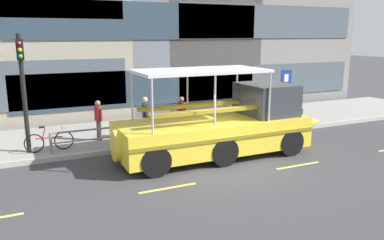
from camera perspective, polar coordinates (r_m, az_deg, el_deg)
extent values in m
plane|color=#3D3D3F|center=(13.23, 4.83, -6.99)|extent=(120.00, 120.00, 0.00)
cube|color=#99968E|center=(18.08, -3.90, -1.31)|extent=(32.00, 4.80, 0.18)
cube|color=#B2ADA3|center=(15.85, -0.69, -3.28)|extent=(32.00, 0.18, 0.18)
cube|color=#DBD64C|center=(11.51, -3.56, -10.01)|extent=(1.80, 0.12, 0.01)
cube|color=#DBD64C|center=(13.85, 15.42, -6.49)|extent=(1.80, 0.12, 0.01)
cube|color=#4C5660|center=(19.34, -24.74, 4.52)|extent=(10.29, 0.06, 2.30)
cube|color=#2D3D4C|center=(20.34, -6.85, 4.78)|extent=(13.13, 0.06, 1.86)
cube|color=#2D3D4C|center=(20.17, -7.11, 14.34)|extent=(13.13, 0.06, 1.86)
cube|color=#4C5660|center=(23.90, 11.41, 5.82)|extent=(11.91, 0.06, 1.88)
cube|color=#4C5660|center=(23.76, 11.78, 14.03)|extent=(11.91, 0.06, 1.88)
cylinder|color=gray|center=(16.14, 0.38, 0.11)|extent=(11.45, 0.07, 0.07)
cylinder|color=gray|center=(16.22, 0.38, -1.19)|extent=(11.45, 0.06, 0.06)
cylinder|color=gray|center=(14.82, -20.15, -3.32)|extent=(0.09, 0.09, 0.76)
cylinder|color=gray|center=(15.14, -11.50, -2.46)|extent=(0.09, 0.09, 0.76)
cylinder|color=gray|center=(15.79, -3.39, -1.60)|extent=(0.09, 0.09, 0.76)
cylinder|color=gray|center=(16.73, 3.93, -0.80)|extent=(0.09, 0.09, 0.76)
cylinder|color=gray|center=(17.91, 10.39, -0.08)|extent=(0.09, 0.09, 0.76)
cylinder|color=gray|center=(19.30, 15.97, 0.54)|extent=(0.09, 0.09, 0.76)
cylinder|color=black|center=(15.03, -23.58, 3.47)|extent=(0.16, 0.16, 4.26)
cube|color=black|center=(14.70, -24.10, 9.46)|extent=(0.24, 0.20, 0.72)
sphere|color=red|center=(14.58, -24.17, 10.30)|extent=(0.14, 0.14, 0.14)
sphere|color=gold|center=(14.59, -24.09, 9.44)|extent=(0.14, 0.14, 0.14)
sphere|color=green|center=(14.60, -24.02, 8.58)|extent=(0.14, 0.14, 0.14)
cylinder|color=#4C4F54|center=(19.04, 13.50, 3.30)|extent=(0.08, 0.08, 2.57)
cube|color=navy|center=(18.88, 13.73, 6.07)|extent=(0.60, 0.04, 0.76)
cube|color=white|center=(18.87, 13.77, 6.06)|extent=(0.24, 0.01, 0.36)
torus|color=black|center=(15.24, -18.40, -2.86)|extent=(0.70, 0.04, 0.70)
torus|color=black|center=(15.18, -22.30, -3.23)|extent=(0.70, 0.04, 0.70)
cylinder|color=#B21919|center=(15.16, -20.39, -2.47)|extent=(0.95, 0.04, 0.04)
cylinder|color=#B21919|center=(15.12, -21.11, -2.02)|extent=(0.19, 0.04, 0.51)
cube|color=black|center=(15.05, -21.34, -1.00)|extent=(0.20, 0.08, 0.06)
cylinder|color=#A5A5AA|center=(15.12, -18.68, -1.05)|extent=(0.03, 0.46, 0.03)
cube|color=yellow|center=(14.18, 3.12, -2.09)|extent=(7.05, 2.52, 1.12)
cone|color=yellow|center=(16.59, 16.44, -0.44)|extent=(1.59, 1.06, 1.06)
cylinder|color=yellow|center=(12.97, -10.82, -3.70)|extent=(0.35, 1.06, 1.06)
cube|color=olive|center=(13.07, 5.74, -2.79)|extent=(7.05, 0.04, 0.12)
sphere|color=white|center=(16.83, 17.47, -0.14)|extent=(0.22, 0.22, 0.22)
cube|color=#33383D|center=(15.13, 10.89, 3.06)|extent=(1.76, 2.12, 1.18)
cube|color=silver|center=(13.54, 1.24, 7.29)|extent=(4.58, 2.32, 0.10)
cylinder|color=#B2B2B7|center=(15.65, 6.63, 4.55)|extent=(0.07, 0.07, 1.73)
cylinder|color=#B2B2B7|center=(13.82, 11.39, 3.32)|extent=(0.07, 0.07, 1.73)
cylinder|color=#B2B2B7|center=(14.65, -0.67, 4.08)|extent=(0.07, 0.07, 1.73)
cylinder|color=#B2B2B7|center=(12.68, 3.41, 2.73)|extent=(0.07, 0.07, 1.73)
cylinder|color=#B2B2B7|center=(13.92, -8.87, 3.49)|extent=(0.07, 0.07, 1.73)
cylinder|color=#B2B2B7|center=(11.83, -5.92, 1.97)|extent=(0.07, 0.07, 1.73)
cube|color=olive|center=(14.26, 0.16, 2.16)|extent=(4.21, 0.28, 0.12)
cube|color=olive|center=(13.19, 2.36, 1.29)|extent=(4.21, 0.28, 0.12)
cylinder|color=black|center=(16.55, 9.36, -1.29)|extent=(1.00, 0.28, 1.00)
cylinder|color=black|center=(14.75, 14.37, -3.23)|extent=(1.00, 0.28, 1.00)
cylinder|color=black|center=(15.19, 0.49, -2.37)|extent=(1.00, 0.28, 1.00)
cylinder|color=black|center=(13.21, 4.77, -4.72)|extent=(1.00, 0.28, 1.00)
cylinder|color=black|center=(14.36, -8.48, -3.41)|extent=(1.00, 0.28, 1.00)
cylinder|color=black|center=(12.24, -5.41, -6.15)|extent=(1.00, 0.28, 1.00)
cylinder|color=#1E2338|center=(18.91, 9.10, 0.65)|extent=(0.10, 0.10, 0.76)
cylinder|color=#1E2338|center=(18.92, 8.64, 0.67)|extent=(0.10, 0.10, 0.76)
cube|color=maroon|center=(18.80, 8.94, 2.60)|extent=(0.33, 0.30, 0.54)
cylinder|color=maroon|center=(18.79, 9.51, 2.50)|extent=(0.07, 0.07, 0.49)
cylinder|color=maroon|center=(18.81, 8.36, 2.55)|extent=(0.07, 0.07, 0.49)
sphere|color=#936B4C|center=(18.73, 8.98, 3.80)|extent=(0.21, 0.21, 0.21)
cylinder|color=#1E2338|center=(16.93, -1.30, -0.55)|extent=(0.10, 0.10, 0.79)
cylinder|color=#1E2338|center=(17.01, -1.76, -0.50)|extent=(0.10, 0.10, 0.79)
cube|color=maroon|center=(16.83, -1.54, 1.71)|extent=(0.31, 0.34, 0.56)
cylinder|color=maroon|center=(16.74, -0.96, 1.56)|extent=(0.07, 0.07, 0.50)
cylinder|color=maroon|center=(16.93, -2.11, 1.68)|extent=(0.07, 0.07, 0.50)
sphere|color=#936B4C|center=(16.76, -1.55, 3.09)|extent=(0.22, 0.22, 0.22)
cylinder|color=#1E2338|center=(16.22, -6.96, -1.10)|extent=(0.11, 0.11, 0.86)
cylinder|color=#1E2338|center=(16.06, -6.81, -1.23)|extent=(0.11, 0.11, 0.86)
cube|color=#38383D|center=(15.98, -6.95, 1.40)|extent=(0.21, 0.34, 0.61)
cylinder|color=#38383D|center=(16.19, -7.13, 1.43)|extent=(0.08, 0.08, 0.55)
cylinder|color=#38383D|center=(15.78, -6.76, 1.15)|extent=(0.08, 0.08, 0.55)
sphere|color=beige|center=(15.90, -6.99, 2.99)|extent=(0.24, 0.24, 0.24)
cylinder|color=#47423D|center=(16.10, -13.41, -1.54)|extent=(0.10, 0.10, 0.82)
cylinder|color=#47423D|center=(16.23, -13.73, -1.45)|extent=(0.10, 0.10, 0.82)
cube|color=maroon|center=(16.01, -13.70, 0.93)|extent=(0.28, 0.35, 0.58)
cylinder|color=maroon|center=(15.85, -13.29, 0.73)|extent=(0.07, 0.07, 0.52)
cylinder|color=maroon|center=(16.18, -14.09, 0.92)|extent=(0.07, 0.07, 0.52)
sphere|color=#936B4C|center=(15.93, -13.78, 2.42)|extent=(0.22, 0.22, 0.22)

